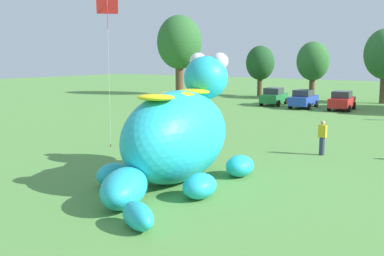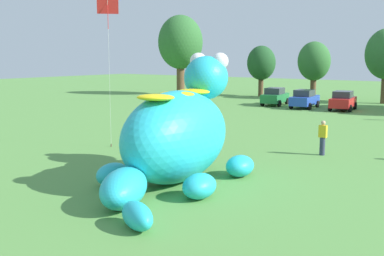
% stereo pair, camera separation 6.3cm
% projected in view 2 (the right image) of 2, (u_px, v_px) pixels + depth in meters
% --- Properties ---
extents(ground_plane, '(160.00, 160.00, 0.00)m').
position_uv_depth(ground_plane, '(177.00, 176.00, 19.36)').
color(ground_plane, '#568E42').
extents(giant_inflatable_creature, '(6.03, 9.32, 4.97)m').
position_uv_depth(giant_inflatable_creature, '(177.00, 135.00, 18.37)').
color(giant_inflatable_creature, '#23B2C6').
rests_on(giant_inflatable_creature, ground).
extents(car_green, '(2.38, 4.30, 1.72)m').
position_uv_depth(car_green, '(275.00, 96.00, 46.99)').
color(car_green, '#1E7238').
rests_on(car_green, ground).
extents(car_blue, '(2.23, 4.24, 1.72)m').
position_uv_depth(car_blue, '(305.00, 99.00, 44.36)').
color(car_blue, '#2347B7').
rests_on(car_blue, ground).
extents(car_red, '(2.35, 4.29, 1.72)m').
position_uv_depth(car_red, '(343.00, 101.00, 42.66)').
color(car_red, red).
rests_on(car_red, ground).
extents(tree_far_left, '(5.53, 5.53, 9.82)m').
position_uv_depth(tree_far_left, '(180.00, 43.00, 59.13)').
color(tree_far_left, brown).
rests_on(tree_far_left, ground).
extents(tree_left, '(3.40, 3.40, 6.03)m').
position_uv_depth(tree_left, '(261.00, 63.00, 56.97)').
color(tree_left, brown).
rests_on(tree_left, ground).
extents(tree_mid_left, '(3.61, 3.61, 6.41)m').
position_uv_depth(tree_mid_left, '(314.00, 62.00, 53.18)').
color(tree_mid_left, brown).
rests_on(tree_mid_left, ground).
extents(spectator_near_inflatable, '(0.38, 0.26, 1.71)m').
position_uv_depth(spectator_near_inflatable, '(197.00, 106.00, 38.12)').
color(spectator_near_inflatable, '#726656').
rests_on(spectator_near_inflatable, ground).
extents(spectator_far_side, '(0.38, 0.26, 1.71)m').
position_uv_depth(spectator_far_side, '(323.00, 138.00, 23.33)').
color(spectator_far_side, '#2D334C').
rests_on(spectator_far_side, ground).
extents(tethered_flying_kite, '(1.13, 1.13, 8.42)m').
position_uv_depth(tethered_flying_kite, '(108.00, 2.00, 24.46)').
color(tethered_flying_kite, brown).
rests_on(tethered_flying_kite, ground).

